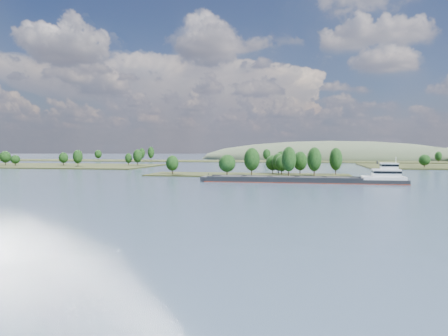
# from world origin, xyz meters

# --- Properties ---
(ground) EXTENTS (1800.00, 1800.00, 0.00)m
(ground) POSITION_xyz_m (0.00, 120.00, 0.00)
(ground) COLOR #34495A
(ground) RESTS_ON ground
(tree_island) EXTENTS (100.00, 30.47, 15.02)m
(tree_island) POSITION_xyz_m (7.33, 178.52, 4.17)
(tree_island) COLOR #262D14
(tree_island) RESTS_ON ground
(back_shoreline) EXTENTS (900.00, 60.00, 15.53)m
(back_shoreline) POSITION_xyz_m (9.65, 399.87, 0.68)
(back_shoreline) COLOR #262D14
(back_shoreline) RESTS_ON ground
(hill_west) EXTENTS (320.00, 160.00, 44.00)m
(hill_west) POSITION_xyz_m (60.00, 500.00, 0.00)
(hill_west) COLOR #3F4D35
(hill_west) RESTS_ON ground
(cargo_barge) EXTENTS (81.20, 11.44, 10.96)m
(cargo_barge) POSITION_xyz_m (32.25, 141.13, 1.38)
(cargo_barge) COLOR black
(cargo_barge) RESTS_ON ground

